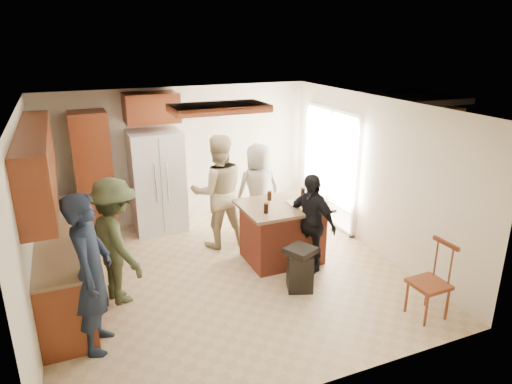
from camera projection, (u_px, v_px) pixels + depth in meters
name	position (u px, v px, depth m)	size (l,w,h in m)	color
room_shell	(397.00, 161.00, 9.55)	(8.00, 5.20, 5.00)	tan
person_front_left	(91.00, 273.00, 4.94)	(0.68, 0.49, 1.86)	black
person_behind_left	(219.00, 192.00, 7.45)	(0.92, 0.57, 1.90)	#C7B589
person_behind_right	(258.00, 190.00, 7.93)	(0.80, 0.52, 1.64)	gray
person_side_right	(310.00, 223.00, 6.70)	(0.89, 0.45, 1.51)	black
person_counter	(116.00, 241.00, 5.89)	(1.10, 0.51, 1.70)	#303620
left_cabinetry	(55.00, 229.00, 5.99)	(0.64, 3.00, 2.30)	maroon
back_wall_units	(108.00, 159.00, 7.75)	(1.80, 0.60, 2.45)	maroon
refrigerator	(157.00, 181.00, 8.13)	(0.90, 0.76, 1.80)	white
kitchen_island	(282.00, 232.00, 7.10)	(1.28, 1.03, 0.93)	brown
island_items	(299.00, 202.00, 6.95)	(1.01, 0.67, 0.15)	silver
trash_bin	(300.00, 268.00, 6.31)	(0.48, 0.48, 0.63)	black
spindle_chair	(430.00, 283.00, 5.66)	(0.43, 0.43, 0.99)	maroon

